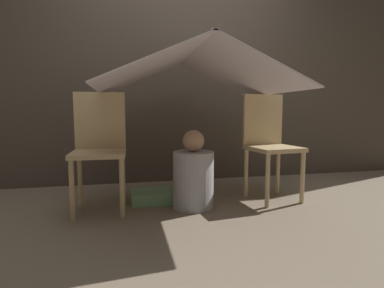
# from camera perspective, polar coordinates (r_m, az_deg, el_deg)

# --- Properties ---
(ground_plane) EXTENTS (8.80, 8.80, 0.00)m
(ground_plane) POSITION_cam_1_polar(r_m,az_deg,el_deg) (2.50, 0.30, -11.97)
(ground_plane) COLOR gray
(wall_back) EXTENTS (7.00, 0.05, 2.50)m
(wall_back) POSITION_cam_1_polar(r_m,az_deg,el_deg) (3.40, -3.58, 14.12)
(wall_back) COLOR #4C4238
(wall_back) RESTS_ON ground_plane
(chair_left) EXTENTS (0.41, 0.41, 0.94)m
(chair_left) POSITION_cam_1_polar(r_m,az_deg,el_deg) (2.47, -17.21, -0.12)
(chair_left) COLOR #D1B27F
(chair_left) RESTS_ON ground_plane
(chair_right) EXTENTS (0.45, 0.45, 0.94)m
(chair_right) POSITION_cam_1_polar(r_m,az_deg,el_deg) (2.77, 14.48, 0.59)
(chair_right) COLOR #D1B27F
(chair_right) RESTS_ON ground_plane
(sheet_canopy) EXTENTS (1.47, 1.29, 0.33)m
(sheet_canopy) POSITION_cam_1_polar(r_m,az_deg,el_deg) (2.46, 0.00, 13.72)
(sheet_canopy) COLOR silver
(person_front) EXTENTS (0.33, 0.33, 0.63)m
(person_front) POSITION_cam_1_polar(r_m,az_deg,el_deg) (2.44, 0.30, -6.11)
(person_front) COLOR #B2B2B7
(person_front) RESTS_ON ground_plane
(floor_cushion) EXTENTS (0.35, 0.28, 0.10)m
(floor_cushion) POSITION_cam_1_polar(r_m,az_deg,el_deg) (2.65, -7.65, -9.83)
(floor_cushion) COLOR #7FB27F
(floor_cushion) RESTS_ON ground_plane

